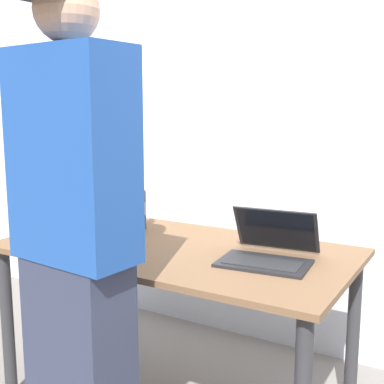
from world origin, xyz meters
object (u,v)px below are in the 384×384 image
(laptop, at_px, (269,250))
(beer_bottle_dark, at_px, (130,211))
(beer_bottle_brown, at_px, (140,206))
(person_figure, at_px, (76,243))

(laptop, bearing_deg, beer_bottle_dark, 177.03)
(beer_bottle_brown, bearing_deg, laptop, -12.64)
(laptop, height_order, beer_bottle_dark, beer_bottle_dark)
(beer_bottle_brown, distance_m, beer_bottle_dark, 0.14)
(beer_bottle_brown, distance_m, person_figure, 0.85)
(laptop, relative_size, beer_bottle_dark, 1.21)
(beer_bottle_brown, relative_size, person_figure, 0.17)
(laptop, distance_m, person_figure, 0.77)
(laptop, distance_m, beer_bottle_brown, 0.78)
(laptop, xyz_separation_m, beer_bottle_brown, (-0.76, 0.17, 0.07))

